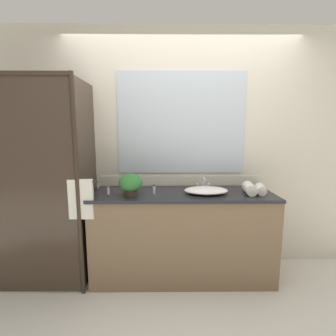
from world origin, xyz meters
name	(u,v)px	position (x,y,z in m)	size (l,w,h in m)	color
ground_plane	(182,275)	(0.00, 0.00, 0.00)	(8.00, 8.00, 0.00)	silver
wall_back_with_mirror	(181,149)	(0.00, 0.34, 1.31)	(4.40, 0.06, 2.60)	beige
vanity_cabinet	(182,235)	(0.00, 0.01, 0.45)	(1.80, 0.58, 0.90)	brown
shower_enclosure	(45,185)	(-1.27, -0.19, 1.02)	(1.20, 0.59, 2.00)	#2D2319
sink_basin	(206,190)	(0.23, -0.03, 0.93)	(0.43, 0.30, 0.06)	white
faucet	(203,185)	(0.23, 0.16, 0.94)	(0.17, 0.14, 0.13)	silver
potted_plant	(130,183)	(-0.51, -0.10, 1.02)	(0.23, 0.23, 0.21)	#473828
amenity_bottle_shampoo	(132,185)	(-0.53, 0.19, 0.94)	(0.03, 0.03, 0.08)	silver
amenity_bottle_body_wash	(154,190)	(-0.29, -0.04, 0.94)	(0.02, 0.02, 0.09)	silver
amenity_bottle_lotion	(108,191)	(-0.73, -0.07, 0.94)	(0.03, 0.03, 0.08)	silver
rolled_towel_near_edge	(261,189)	(0.76, -0.05, 0.95)	(0.09, 0.09, 0.19)	silver
rolled_towel_middle	(249,188)	(0.65, -0.05, 0.95)	(0.11, 0.11, 0.23)	silver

